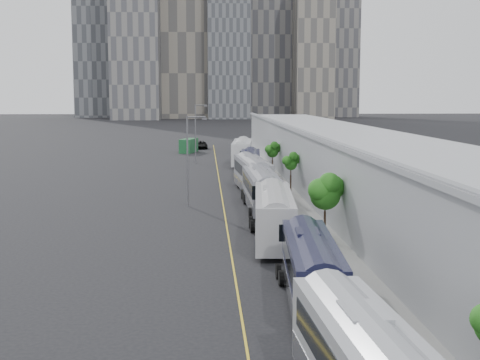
{
  "coord_description": "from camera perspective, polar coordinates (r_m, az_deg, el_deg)",
  "views": [
    {
      "loc": [
        -3.21,
        -13.18,
        10.83
      ],
      "look_at": [
        -0.01,
        48.93,
        3.0
      ],
      "focal_mm": 50.0,
      "sensor_mm": 36.0,
      "label": 1
    }
  ],
  "objects": [
    {
      "name": "sidewalk",
      "position": [
        70.1,
        7.12,
        -1.72
      ],
      "size": [
        10.0,
        170.0,
        0.12
      ],
      "primitive_type": "cube",
      "color": "gray",
      "rests_on": "ground"
    },
    {
      "name": "lane_line",
      "position": [
        69.06,
        -1.5,
        -1.84
      ],
      "size": [
        0.12,
        160.0,
        0.02
      ],
      "primitive_type": "cube",
      "color": "gold",
      "rests_on": "ground"
    },
    {
      "name": "depot",
      "position": [
        70.46,
        10.36,
        1.1
      ],
      "size": [
        12.45,
        160.4,
        7.2
      ],
      "color": "gray",
      "rests_on": "ground"
    },
    {
      "name": "skyline",
      "position": [
        339.72,
        -2.97,
        13.93
      ],
      "size": [
        145.0,
        64.0,
        120.0
      ],
      "color": "slate",
      "rests_on": "ground"
    },
    {
      "name": "bus_1",
      "position": [
        35.63,
        6.1,
        -8.03
      ],
      "size": [
        3.27,
        12.38,
        3.58
      ],
      "rotation": [
        0.0,
        0.0,
        -0.07
      ],
      "color": "black",
      "rests_on": "ground"
    },
    {
      "name": "bus_2",
      "position": [
        49.89,
        2.89,
        -3.41
      ],
      "size": [
        3.74,
        13.68,
        3.95
      ],
      "rotation": [
        0.0,
        0.0,
        -0.08
      ],
      "color": "silver",
      "rests_on": "ground"
    },
    {
      "name": "bus_3",
      "position": [
        63.82,
        1.81,
        -1.1
      ],
      "size": [
        2.97,
        13.36,
        3.9
      ],
      "rotation": [
        0.0,
        0.0,
        0.01
      ],
      "color": "gray",
      "rests_on": "ground"
    },
    {
      "name": "bus_4",
      "position": [
        75.39,
        1.07,
        0.22
      ],
      "size": [
        3.65,
        13.98,
        4.04
      ],
      "rotation": [
        0.0,
        0.0,
        0.06
      ],
      "color": "gray",
      "rests_on": "ground"
    },
    {
      "name": "bus_5",
      "position": [
        89.13,
        0.88,
        1.19
      ],
      "size": [
        3.5,
        12.7,
        3.67
      ],
      "rotation": [
        0.0,
        0.0,
        -0.08
      ],
      "color": "#161732",
      "rests_on": "ground"
    },
    {
      "name": "bus_6",
      "position": [
        105.47,
        0.18,
        2.23
      ],
      "size": [
        4.04,
        14.23,
        4.1
      ],
      "rotation": [
        0.0,
        0.0,
        -0.09
      ],
      "color": "silver",
      "rests_on": "ground"
    },
    {
      "name": "tree_1",
      "position": [
        49.98,
        7.29,
        -0.87
      ],
      "size": [
        2.31,
        2.31,
        5.06
      ],
      "color": "black",
      "rests_on": "ground"
    },
    {
      "name": "tree_2",
      "position": [
        73.32,
        4.36,
        1.49
      ],
      "size": [
        1.39,
        1.39,
        4.36
      ],
      "color": "black",
      "rests_on": "ground"
    },
    {
      "name": "tree_3",
      "position": [
        92.19,
        2.79,
        2.55
      ],
      "size": [
        1.62,
        1.62,
        4.26
      ],
      "color": "black",
      "rests_on": "ground"
    },
    {
      "name": "street_lamp_near",
      "position": [
        65.67,
        -4.34,
        2.18
      ],
      "size": [
        2.04,
        0.22,
        8.9
      ],
      "color": "#59595E",
      "rests_on": "ground"
    },
    {
      "name": "street_lamp_far",
      "position": [
        108.34,
        -3.73,
        4.31
      ],
      "size": [
        2.04,
        0.22,
        9.48
      ],
      "color": "#59595E",
      "rests_on": "ground"
    },
    {
      "name": "shipping_container",
      "position": [
        129.51,
        -4.4,
        2.94
      ],
      "size": [
        3.64,
        6.73,
        2.65
      ],
      "primitive_type": "cube",
      "rotation": [
        0.0,
        0.0,
        -0.24
      ],
      "color": "#174A26",
      "rests_on": "ground"
    },
    {
      "name": "suv",
      "position": [
        138.56,
        -3.38,
        3.01
      ],
      "size": [
        2.95,
        5.92,
        1.61
      ],
      "primitive_type": "imported",
      "rotation": [
        0.0,
        0.0,
        0.05
      ],
      "color": "black",
      "rests_on": "ground"
    }
  ]
}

